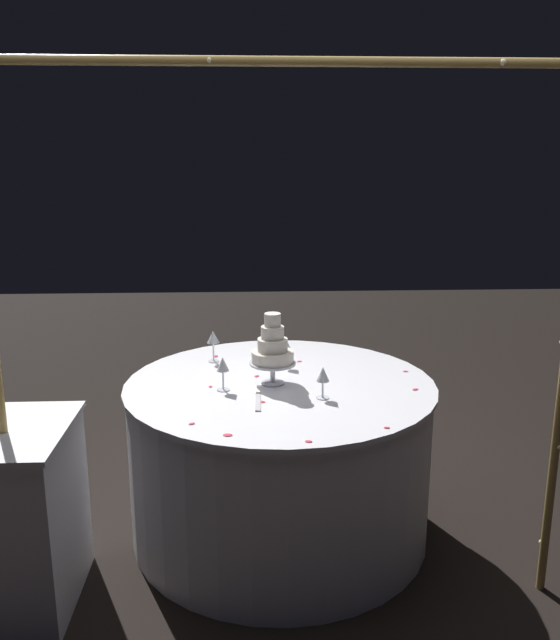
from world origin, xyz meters
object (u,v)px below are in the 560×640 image
Objects in this scene: cake_knife at (258,397)px; wine_glass_1 at (223,366)px; wine_glass_3 at (213,338)px; side_table at (1,517)px; tiered_cake at (273,349)px; decorative_arch at (286,262)px; wine_glass_2 at (323,376)px; wine_glass_0 at (285,345)px; main_table at (280,457)px.

wine_glass_1 is at bearing -33.35° from cake_knife.
wine_glass_3 reaches higher than wine_glass_1.
wine_glass_1 is 0.95× the size of wine_glass_3.
side_table is 4.91× the size of wine_glass_1.
tiered_cake reaches higher than wine_glass_1.
side_table is at bearing -1.25° from decorative_arch.
decorative_arch is at bearing 94.04° from tiered_cake.
tiered_cake is 2.06× the size of wine_glass_3.
wine_glass_3 is 0.56× the size of cake_knife.
tiered_cake is 0.47m from wine_glass_3.
wine_glass_0 is at bearing -72.76° from wine_glass_2.
decorative_arch is 1.57m from side_table.
wine_glass_1 reaches higher than cake_knife.
main_table is at bearing -50.46° from wine_glass_2.
decorative_arch is 14.37× the size of wine_glass_0.
main_table is 0.56m from tiered_cake.
side_table is 5.33× the size of wine_glass_2.
wine_glass_1 is at bearing 98.66° from wine_glass_3.
decorative_arch is 0.70m from tiered_cake.
wine_glass_1 is (-0.90, -0.40, 0.51)m from side_table.
tiered_cake is 2.16× the size of wine_glass_1.
tiered_cake reaches higher than wine_glass_0.
wine_glass_3 is (0.37, -0.10, 0.01)m from wine_glass_0.
wine_glass_2 is 0.76m from wine_glass_3.
tiered_cake is 0.25m from wine_glass_1.
wine_glass_1 is (0.27, -0.43, -0.54)m from decorative_arch.
main_table is at bearing -154.11° from tiered_cake.
wine_glass_3 reaches higher than cake_knife.
wine_glass_1 is 0.22m from cake_knife.
cake_knife is at bearing 61.56° from main_table.
main_table is at bearing 81.40° from wine_glass_0.
wine_glass_2 reaches higher than main_table.
wine_glass_0 and wine_glass_1 have the same top height.
tiered_cake is at bearing 25.89° from main_table.
wine_glass_0 is (-0.04, -0.77, -0.54)m from decorative_arch.
wine_glass_3 is (0.30, -0.36, -0.05)m from tiered_cake.
tiered_cake is (0.04, -0.51, -0.49)m from decorative_arch.
cake_knife is at bearing 71.88° from wine_glass_0.
tiered_cake reaches higher than side_table.
cake_knife is (0.11, 0.20, 0.39)m from main_table.
wine_glass_3 is at bearing -45.85° from main_table.
main_table is at bearing 134.15° from wine_glass_3.
wine_glass_2 is 0.49× the size of cake_knife.
main_table is 0.46m from cake_knife.
decorative_arch reaches higher than main_table.
wine_glass_1 is (0.23, 0.08, -0.05)m from tiered_cake.
wine_glass_2 is (-0.18, 0.22, 0.49)m from main_table.
decorative_arch is 1.07m from wine_glass_3.
wine_glass_0 is at bearing -98.60° from main_table.
wine_glass_3 is at bearing -47.56° from wine_glass_2.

